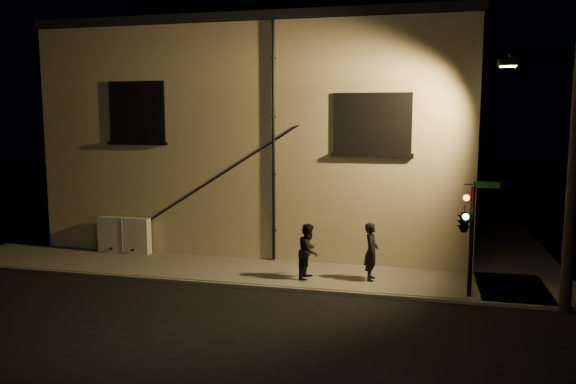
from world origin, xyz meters
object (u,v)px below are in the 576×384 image
(pedestrian_b, at_px, (309,251))
(pedestrian_a, at_px, (371,251))
(utility_cabinet, at_px, (124,235))
(traffic_signal, at_px, (465,220))
(streetlamp_pole, at_px, (569,168))

(pedestrian_b, bearing_deg, pedestrian_a, -73.74)
(utility_cabinet, bearing_deg, pedestrian_a, -8.63)
(traffic_signal, bearing_deg, utility_cabinet, 168.20)
(traffic_signal, relative_size, streetlamp_pole, 0.45)
(pedestrian_b, relative_size, streetlamp_pole, 0.24)
(pedestrian_b, relative_size, traffic_signal, 0.53)
(utility_cabinet, xyz_separation_m, traffic_signal, (12.03, -2.51, 1.54))
(pedestrian_a, bearing_deg, utility_cabinet, 80.81)
(pedestrian_b, xyz_separation_m, streetlamp_pole, (7.16, -1.00, 2.87))
(utility_cabinet, distance_m, streetlamp_pole, 15.14)
(streetlamp_pole, bearing_deg, pedestrian_b, 172.04)
(pedestrian_a, distance_m, streetlamp_pole, 6.09)
(pedestrian_b, bearing_deg, traffic_signal, -92.02)
(streetlamp_pole, bearing_deg, traffic_signal, 175.72)
(pedestrian_a, xyz_separation_m, streetlamp_pole, (5.22, -1.29, 2.85))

